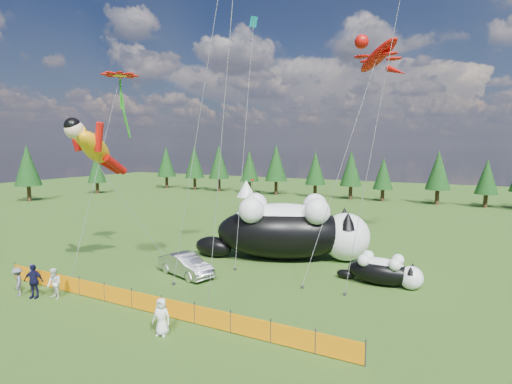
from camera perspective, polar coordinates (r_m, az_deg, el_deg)
ground at (r=24.05m, az=-10.33°, el=-13.99°), size 160.00×160.00×0.00m
safety_fence at (r=21.75m, az=-15.38°, el=-14.97°), size 22.06×0.06×1.10m
tree_line at (r=64.38m, az=14.99°, el=2.42°), size 90.00×4.00×8.00m
festival_tents at (r=58.19m, az=24.44°, el=-0.94°), size 50.00×3.20×2.80m
cat_large at (r=29.94m, az=4.96°, el=-5.28°), size 12.68×7.99×4.78m
cat_small at (r=25.87m, az=17.76°, el=-10.63°), size 5.19×1.89×1.88m
car at (r=26.80m, az=-10.00°, el=-10.22°), size 4.54×2.65×1.42m
spectator_a at (r=27.48m, az=-29.40°, el=-10.43°), size 0.60×0.43×1.54m
spectator_b at (r=25.15m, az=-26.89°, el=-11.62°), size 0.90×0.61×1.72m
spectator_c at (r=25.82m, az=-29.20°, el=-11.05°), size 1.26×0.96×1.92m
spectator_d at (r=26.62m, az=-30.92°, el=-10.93°), size 1.19×1.03×1.65m
spectator_e at (r=19.07m, az=-13.35°, el=-16.95°), size 0.93×0.71×1.70m
superhero_kite at (r=27.69m, az=-22.01°, el=5.81°), size 6.73×5.99×10.93m
gecko_kite at (r=33.31m, az=17.04°, el=18.08°), size 7.05×14.09×18.44m
flower_kite at (r=29.24m, az=-18.88°, el=15.21°), size 2.89×6.80×14.04m
diamond_kite_d at (r=34.04m, az=-0.47°, el=21.96°), size 2.51×7.18×19.55m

